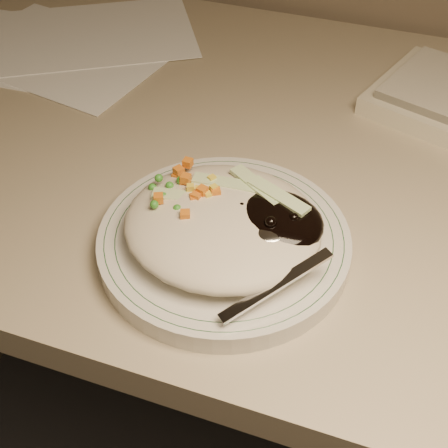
% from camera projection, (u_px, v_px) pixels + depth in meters
% --- Properties ---
extents(desk, '(1.40, 0.70, 0.74)m').
position_uv_depth(desk, '(307.00, 267.00, 0.88)').
color(desk, tan).
rests_on(desk, ground).
extents(plate, '(0.25, 0.25, 0.02)m').
position_uv_depth(plate, '(224.00, 243.00, 0.62)').
color(plate, silver).
rests_on(plate, desk).
extents(plate_rim, '(0.24, 0.24, 0.00)m').
position_uv_depth(plate_rim, '(224.00, 236.00, 0.61)').
color(plate_rim, '#144723').
rests_on(plate_rim, plate).
extents(meal, '(0.21, 0.19, 0.05)m').
position_uv_depth(meal, '(228.00, 221.00, 0.60)').
color(meal, beige).
rests_on(meal, plate).
extents(papers, '(0.38, 0.37, 0.00)m').
position_uv_depth(papers, '(67.00, 46.00, 0.93)').
color(papers, white).
rests_on(papers, desk).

